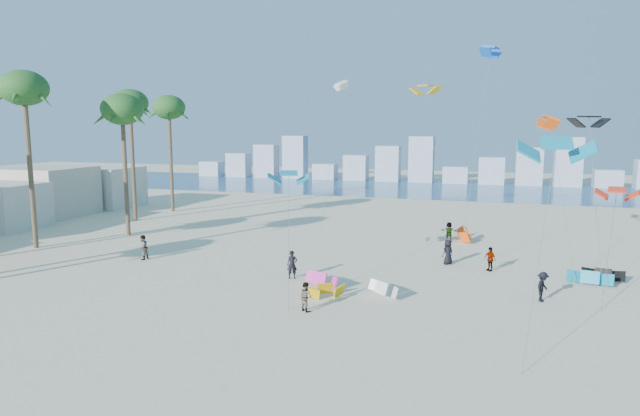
% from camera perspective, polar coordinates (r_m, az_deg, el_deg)
% --- Properties ---
extents(ground, '(220.00, 220.00, 0.00)m').
position_cam_1_polar(ground, '(25.91, -18.02, -14.63)').
color(ground, beige).
rests_on(ground, ground).
extents(ocean, '(220.00, 220.00, 0.00)m').
position_cam_1_polar(ocean, '(92.82, 8.86, 2.15)').
color(ocean, navy).
rests_on(ocean, ground).
extents(kitesurfer_near, '(0.79, 0.64, 1.89)m').
position_cam_1_polar(kitesurfer_near, '(36.37, -2.94, -5.96)').
color(kitesurfer_near, black).
rests_on(kitesurfer_near, ground).
extents(kitesurfer_mid, '(0.99, 0.94, 1.62)m').
position_cam_1_polar(kitesurfer_mid, '(30.17, -1.52, -9.26)').
color(kitesurfer_mid, gray).
rests_on(kitesurfer_mid, ground).
extents(kitesurfers_far, '(36.35, 16.61, 1.90)m').
position_cam_1_polar(kitesurfers_far, '(40.22, 10.66, -4.76)').
color(kitesurfers_far, black).
rests_on(kitesurfers_far, ground).
extents(grounded_kites, '(20.18, 22.25, 1.08)m').
position_cam_1_polar(grounded_kites, '(39.63, 14.41, -5.74)').
color(grounded_kites, gold).
rests_on(grounded_kites, ground).
extents(flying_kites, '(29.53, 31.64, 16.10)m').
position_cam_1_polar(flying_kites, '(40.72, 17.07, 9.57)').
color(flying_kites, '#0D80A1').
rests_on(flying_kites, ground).
extents(palm_row, '(9.94, 44.80, 14.68)m').
position_cam_1_polar(palm_row, '(50.61, -28.22, 9.03)').
color(palm_row, brown).
rests_on(palm_row, ground).
extents(distant_skyline, '(85.00, 3.00, 8.40)m').
position_cam_1_polar(distant_skyline, '(102.58, 9.13, 4.46)').
color(distant_skyline, '#9EADBF').
rests_on(distant_skyline, ground).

